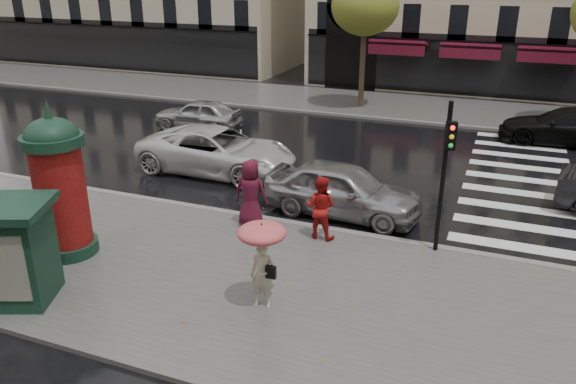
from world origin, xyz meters
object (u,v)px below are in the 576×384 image
at_px(woman_red, 320,207).
at_px(car_white, 217,151).
at_px(newsstand, 9,251).
at_px(car_silver, 343,189).
at_px(morris_column, 59,183).
at_px(traffic_light, 445,164).
at_px(woman_umbrella, 262,251).
at_px(man_burgundy, 251,193).
at_px(car_far_silver, 198,114).
at_px(car_black, 566,126).

height_order(woman_red, car_white, woman_red).
xyz_separation_m(newsstand, car_silver, (5.36, 7.34, -0.49)).
distance_m(morris_column, traffic_light, 9.56).
xyz_separation_m(woman_umbrella, newsstand, (-5.21, -1.75, -0.14)).
relative_size(newsstand, car_white, 0.41).
distance_m(man_burgundy, car_white, 5.11).
relative_size(car_silver, car_far_silver, 1.18).
bearing_deg(morris_column, woman_umbrella, -4.33).
height_order(traffic_light, car_white, traffic_light).
bearing_deg(woman_umbrella, car_black, 67.00).
height_order(morris_column, car_white, morris_column).
relative_size(woman_umbrella, woman_red, 1.14).
bearing_deg(morris_column, car_far_silver, 104.63).
relative_size(morris_column, car_white, 0.69).
height_order(newsstand, car_far_silver, newsstand).
height_order(car_black, car_far_silver, car_black).
xyz_separation_m(man_burgundy, car_silver, (2.12, 1.94, -0.29)).
xyz_separation_m(woman_umbrella, morris_column, (-5.69, 0.43, 0.61)).
bearing_deg(car_far_silver, newsstand, 9.77).
distance_m(morris_column, car_far_silver, 12.64).
height_order(traffic_light, car_black, traffic_light).
bearing_deg(man_burgundy, morris_column, 35.11).
bearing_deg(car_white, traffic_light, -112.50).
height_order(car_white, car_far_silver, car_white).
xyz_separation_m(woman_red, car_far_silver, (-8.94, 8.94, -0.31)).
xyz_separation_m(car_white, car_black, (12.04, 8.52, -0.04)).
relative_size(morris_column, newsstand, 1.70).
bearing_deg(car_far_silver, car_black, 98.18).
xyz_separation_m(morris_column, car_black, (12.53, 15.69, -1.28)).
relative_size(woman_umbrella, traffic_light, 0.51).
xyz_separation_m(traffic_light, car_black, (3.67, 12.14, -1.74)).
relative_size(car_silver, car_white, 0.82).
bearing_deg(car_far_silver, man_burgundy, 33.08).
bearing_deg(car_black, traffic_light, -18.82).
distance_m(woman_red, morris_column, 6.69).
distance_m(morris_column, car_black, 20.12).
height_order(newsstand, car_white, newsstand).
distance_m(woman_umbrella, car_black, 17.53).
bearing_deg(man_burgundy, car_silver, -143.41).
relative_size(man_burgundy, car_white, 0.34).
relative_size(car_white, car_far_silver, 1.44).
bearing_deg(car_silver, traffic_light, -113.78).
height_order(morris_column, car_black, morris_column).
xyz_separation_m(traffic_light, car_silver, (-3.03, 1.61, -1.70)).
bearing_deg(car_far_silver, morris_column, 10.13).
height_order(man_burgundy, car_silver, man_burgundy).
relative_size(newsstand, car_silver, 0.50).
relative_size(newsstand, car_far_silver, 0.58).
bearing_deg(newsstand, traffic_light, 34.33).
xyz_separation_m(man_burgundy, car_black, (8.83, 12.47, -0.33)).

